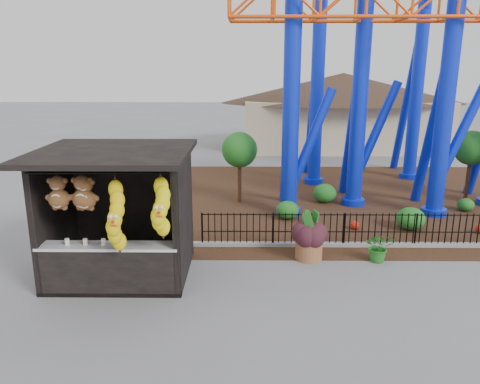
{
  "coord_description": "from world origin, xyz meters",
  "views": [
    {
      "loc": [
        0.0,
        -9.43,
        4.92
      ],
      "look_at": [
        -0.12,
        1.5,
        2.0
      ],
      "focal_mm": 35.0,
      "sensor_mm": 36.0,
      "label": 1
    }
  ],
  "objects_px": {
    "prize_booth": "(117,218)",
    "roller_coaster": "(389,23)",
    "potted_plant": "(379,247)",
    "terracotta_planter": "(309,248)"
  },
  "relations": [
    {
      "from": "prize_booth",
      "to": "roller_coaster",
      "type": "distance_m",
      "value": 11.98
    },
    {
      "from": "potted_plant",
      "to": "terracotta_planter",
      "type": "bearing_deg",
      "value": -178.32
    },
    {
      "from": "potted_plant",
      "to": "roller_coaster",
      "type": "bearing_deg",
      "value": 81.68
    },
    {
      "from": "prize_booth",
      "to": "roller_coaster",
      "type": "height_order",
      "value": "roller_coaster"
    },
    {
      "from": "prize_booth",
      "to": "potted_plant",
      "type": "height_order",
      "value": "prize_booth"
    },
    {
      "from": "roller_coaster",
      "to": "terracotta_planter",
      "type": "bearing_deg",
      "value": -119.31
    },
    {
      "from": "prize_booth",
      "to": "roller_coaster",
      "type": "xyz_separation_m",
      "value": [
        8.1,
        7.33,
        4.92
      ]
    },
    {
      "from": "roller_coaster",
      "to": "potted_plant",
      "type": "distance_m",
      "value": 8.83
    },
    {
      "from": "prize_booth",
      "to": "potted_plant",
      "type": "distance_m",
      "value": 6.67
    },
    {
      "from": "prize_booth",
      "to": "terracotta_planter",
      "type": "height_order",
      "value": "prize_booth"
    }
  ]
}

